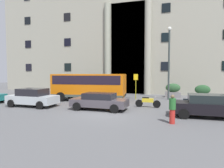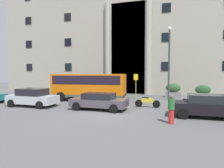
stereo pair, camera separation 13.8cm
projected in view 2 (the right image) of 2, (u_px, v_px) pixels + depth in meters
name	position (u px, v px, depth m)	size (l,w,h in m)	color
ground_plane	(104.00, 114.00, 13.82)	(80.00, 64.00, 0.12)	#5A5A5C
office_building_facade	(144.00, 37.00, 29.95)	(42.76, 9.67, 16.23)	#9E9B89
orange_minibus	(89.00, 85.00, 20.05)	(7.39, 3.29, 2.65)	orange
bus_stop_sign	(136.00, 84.00, 20.80)	(0.44, 0.08, 2.63)	#9E9D1C
hedge_planter_east	(63.00, 89.00, 26.51)	(1.45, 0.98, 1.21)	gray
hedge_planter_entrance_left	(203.00, 92.00, 21.36)	(1.63, 0.78, 1.48)	slate
hedge_planter_far_east	(173.00, 91.00, 22.62)	(1.69, 0.87, 1.56)	slate
hedge_planter_entrance_right	(86.00, 89.00, 25.97)	(2.15, 0.90, 1.29)	slate
white_taxi_kerbside	(99.00, 101.00, 15.14)	(4.26, 1.97, 1.27)	#484349
parked_hatchback_near	(33.00, 97.00, 16.63)	(4.10, 2.00, 1.49)	#AEB6BC
parked_sedan_far	(207.00, 106.00, 12.50)	(4.24, 2.02, 1.45)	black
scooter_by_planter	(147.00, 102.00, 16.13)	(2.02, 0.55, 0.89)	black
motorcycle_far_end	(188.00, 104.00, 15.11)	(2.09, 0.55, 0.89)	black
pedestrian_man_crossing	(171.00, 109.00, 10.99)	(0.36, 0.36, 1.62)	red
lamppost_plaza_centre	(169.00, 57.00, 20.39)	(0.40, 0.40, 7.43)	#343E3E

